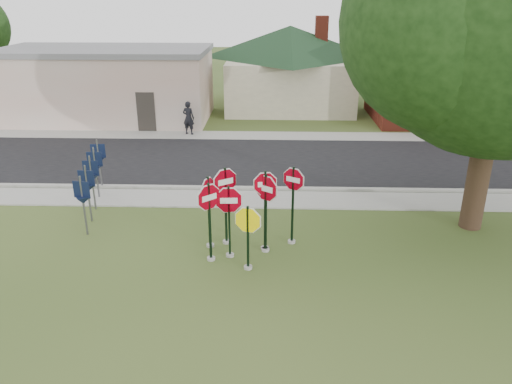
{
  "coord_description": "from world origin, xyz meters",
  "views": [
    {
      "loc": [
        0.88,
        -11.67,
        7.28
      ],
      "look_at": [
        0.44,
        2.0,
        1.75
      ],
      "focal_mm": 35.0,
      "sensor_mm": 36.0,
      "label": 1
    }
  ],
  "objects_px": {
    "oak_tree": "(508,10)",
    "stop_sign_left": "(209,212)",
    "stop_sign_center": "(229,212)",
    "stop_sign_yellow": "(248,231)",
    "pedestrian": "(189,118)"
  },
  "relations": [
    {
      "from": "stop_sign_center",
      "to": "oak_tree",
      "type": "bearing_deg",
      "value": 16.2
    },
    {
      "from": "stop_sign_yellow",
      "to": "stop_sign_left",
      "type": "relative_size",
      "value": 0.81
    },
    {
      "from": "stop_sign_center",
      "to": "stop_sign_yellow",
      "type": "distance_m",
      "value": 0.92
    },
    {
      "from": "stop_sign_center",
      "to": "stop_sign_yellow",
      "type": "relative_size",
      "value": 1.15
    },
    {
      "from": "stop_sign_center",
      "to": "oak_tree",
      "type": "xyz_separation_m",
      "value": [
        7.8,
        2.27,
        5.35
      ]
    },
    {
      "from": "pedestrian",
      "to": "stop_sign_center",
      "type": "bearing_deg",
      "value": 121.17
    },
    {
      "from": "oak_tree",
      "to": "stop_sign_left",
      "type": "bearing_deg",
      "value": -163.36
    },
    {
      "from": "oak_tree",
      "to": "stop_sign_center",
      "type": "bearing_deg",
      "value": -163.8
    },
    {
      "from": "stop_sign_center",
      "to": "pedestrian",
      "type": "height_order",
      "value": "stop_sign_center"
    },
    {
      "from": "stop_sign_center",
      "to": "pedestrian",
      "type": "distance_m",
      "value": 13.62
    },
    {
      "from": "stop_sign_left",
      "to": "oak_tree",
      "type": "distance_m",
      "value": 10.15
    },
    {
      "from": "stop_sign_center",
      "to": "stop_sign_left",
      "type": "relative_size",
      "value": 0.93
    },
    {
      "from": "stop_sign_center",
      "to": "oak_tree",
      "type": "height_order",
      "value": "oak_tree"
    },
    {
      "from": "stop_sign_center",
      "to": "pedestrian",
      "type": "bearing_deg",
      "value": 103.97
    },
    {
      "from": "stop_sign_left",
      "to": "oak_tree",
      "type": "xyz_separation_m",
      "value": [
        8.34,
        2.49,
        5.23
      ]
    }
  ]
}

